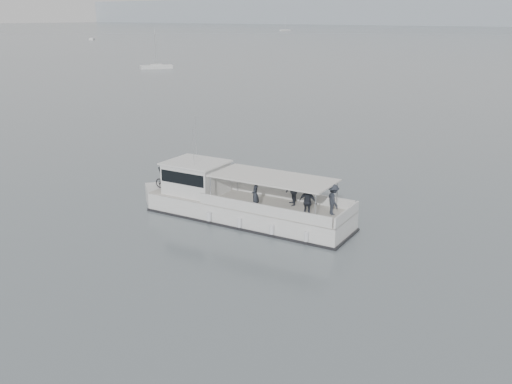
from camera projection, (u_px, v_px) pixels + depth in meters
The scene contains 2 objects.
ground at pixel (389, 225), 28.38m from camera, with size 1400.00×1400.00×0.00m, color #535D62.
tour_boat at pixel (231, 201), 29.33m from camera, with size 12.30×4.33×5.12m.
Camera 1 is at (11.06, -25.09, 10.01)m, focal length 40.00 mm.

